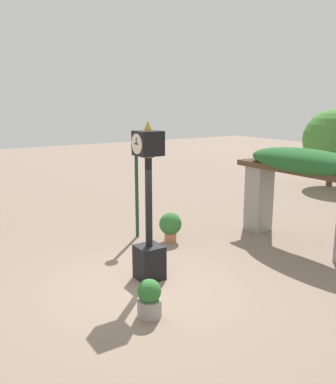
{
  "coord_description": "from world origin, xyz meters",
  "views": [
    {
      "loc": [
        7.11,
        -4.01,
        3.89
      ],
      "look_at": [
        -0.31,
        0.79,
        1.95
      ],
      "focal_mm": 38.0,
      "sensor_mm": 36.0,
      "label": 1
    }
  ],
  "objects_px": {
    "pedestal_clock": "(149,216)",
    "potted_plant_near_right": "(170,225)",
    "lamp_post": "(136,167)",
    "potted_plant_near_left": "(149,299)"
  },
  "relations": [
    {
      "from": "pedestal_clock",
      "to": "lamp_post",
      "type": "relative_size",
      "value": 1.24
    },
    {
      "from": "potted_plant_near_left",
      "to": "potted_plant_near_right",
      "type": "height_order",
      "value": "potted_plant_near_right"
    },
    {
      "from": "pedestal_clock",
      "to": "lamp_post",
      "type": "height_order",
      "value": "pedestal_clock"
    },
    {
      "from": "lamp_post",
      "to": "potted_plant_near_left",
      "type": "bearing_deg",
      "value": -25.96
    },
    {
      "from": "pedestal_clock",
      "to": "potted_plant_near_left",
      "type": "height_order",
      "value": "pedestal_clock"
    },
    {
      "from": "potted_plant_near_left",
      "to": "lamp_post",
      "type": "xyz_separation_m",
      "value": [
        -4.18,
        2.03,
        1.73
      ]
    },
    {
      "from": "pedestal_clock",
      "to": "potted_plant_near_right",
      "type": "relative_size",
      "value": 4.19
    },
    {
      "from": "lamp_post",
      "to": "potted_plant_near_right",
      "type": "bearing_deg",
      "value": 33.52
    },
    {
      "from": "potted_plant_near_left",
      "to": "potted_plant_near_right",
      "type": "distance_m",
      "value": 4.21
    },
    {
      "from": "potted_plant_near_left",
      "to": "lamp_post",
      "type": "relative_size",
      "value": 0.25
    }
  ]
}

